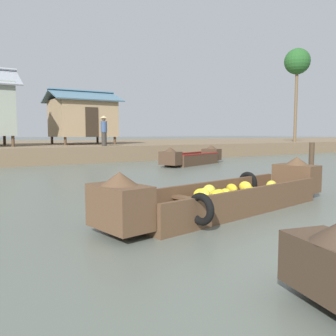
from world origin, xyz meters
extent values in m
plane|color=#596056|center=(0.00, 10.00, 0.00)|extent=(300.00, 300.00, 0.00)
cube|color=#756047|center=(0.00, 26.18, 0.43)|extent=(160.00, 20.00, 0.86)
cube|color=brown|center=(0.42, 3.75, 0.06)|extent=(4.78, 1.94, 0.12)
cube|color=brown|center=(0.33, 4.30, 0.33)|extent=(4.59, 0.84, 0.41)
cube|color=brown|center=(0.51, 3.20, 0.33)|extent=(4.59, 0.84, 0.41)
cube|color=brown|center=(3.01, 4.18, 0.45)|extent=(0.76, 1.10, 0.66)
cone|color=brown|center=(3.01, 4.18, 0.88)|extent=(0.64, 0.64, 0.20)
cube|color=brown|center=(-2.17, 3.32, 0.45)|extent=(0.76, 1.10, 0.66)
cone|color=brown|center=(-2.17, 3.32, 0.88)|extent=(0.64, 0.64, 0.20)
cube|color=brown|center=(-0.56, 3.59, 0.35)|extent=(0.37, 1.09, 0.05)
torus|color=black|center=(1.85, 4.67, 0.37)|extent=(0.20, 0.53, 0.52)
torus|color=black|center=(-1.00, 2.83, 0.37)|extent=(0.20, 0.53, 0.52)
ellipsoid|color=yellow|center=(-0.01, 3.56, 0.40)|extent=(0.32, 0.23, 0.21)
ellipsoid|color=yellow|center=(-0.26, 3.78, 0.40)|extent=(0.36, 0.32, 0.22)
ellipsoid|color=yellow|center=(1.43, 3.58, 0.35)|extent=(0.34, 0.35, 0.22)
ellipsoid|color=yellow|center=(0.69, 3.97, 0.40)|extent=(0.24, 0.35, 0.21)
ellipsoid|color=yellow|center=(-0.25, 3.71, 0.36)|extent=(0.24, 0.33, 0.20)
ellipsoid|color=yellow|center=(1.14, 3.73, 0.34)|extent=(0.32, 0.23, 0.19)
ellipsoid|color=yellow|center=(-0.34, 3.59, 0.41)|extent=(0.25, 0.29, 0.27)
ellipsoid|color=yellow|center=(0.14, 3.55, 0.39)|extent=(0.23, 0.27, 0.23)
ellipsoid|color=yellow|center=(1.32, 4.22, 0.36)|extent=(0.27, 0.34, 0.24)
ellipsoid|color=yellow|center=(0.85, 3.60, 0.39)|extent=(0.40, 0.37, 0.19)
ellipsoid|color=gold|center=(1.82, 3.91, 0.36)|extent=(0.31, 0.29, 0.28)
ellipsoid|color=yellow|center=(0.04, 3.92, 0.41)|extent=(0.31, 0.29, 0.28)
cube|color=#473323|center=(6.21, 12.89, 0.06)|extent=(3.41, 2.22, 0.12)
cube|color=#473323|center=(6.40, 12.41, 0.32)|extent=(3.03, 1.26, 0.41)
cube|color=#473323|center=(6.02, 13.36, 0.32)|extent=(3.03, 1.26, 0.41)
cube|color=maroon|center=(6.40, 12.41, 0.55)|extent=(3.04, 1.28, 0.05)
cube|color=maroon|center=(6.02, 13.36, 0.55)|extent=(3.04, 1.28, 0.05)
cube|color=#473323|center=(4.43, 12.19, 0.42)|extent=(0.89, 1.09, 0.60)
cone|color=#473323|center=(4.43, 12.19, 0.82)|extent=(0.73, 0.73, 0.20)
cube|color=#473323|center=(7.99, 13.59, 0.42)|extent=(0.89, 1.09, 0.60)
cone|color=#473323|center=(7.99, 13.59, 0.82)|extent=(0.73, 0.73, 0.20)
cube|color=#473323|center=(6.85, 13.14, 0.34)|extent=(0.55, 1.00, 0.05)
cylinder|color=#4C3826|center=(-1.22, 18.66, 1.15)|extent=(0.16, 0.16, 0.57)
cylinder|color=#4C3826|center=(-1.22, 21.61, 1.15)|extent=(0.16, 0.16, 0.57)
cylinder|color=#4C3826|center=(1.81, 19.62, 1.10)|extent=(0.16, 0.16, 0.47)
cylinder|color=#4C3826|center=(4.99, 19.62, 1.10)|extent=(0.16, 0.16, 0.47)
cylinder|color=#4C3826|center=(1.81, 22.62, 1.10)|extent=(0.16, 0.16, 0.47)
cylinder|color=#4C3826|center=(4.99, 22.62, 1.10)|extent=(0.16, 0.16, 0.47)
cube|color=#9E8460|center=(3.40, 21.12, 2.51)|extent=(3.58, 3.40, 2.35)
cube|color=#2D2319|center=(3.40, 19.40, 2.24)|extent=(0.80, 0.04, 1.80)
cube|color=slate|center=(3.40, 20.27, 3.93)|extent=(4.28, 2.20, 0.80)
cube|color=slate|center=(3.40, 21.97, 3.93)|extent=(4.28, 2.20, 0.80)
cylinder|color=brown|center=(20.18, 17.79, 3.90)|extent=(0.24, 0.24, 6.08)
sphere|color=#235623|center=(20.18, 17.79, 7.34)|extent=(2.05, 2.05, 2.05)
cylinder|color=#332D28|center=(3.17, 16.96, 1.24)|extent=(0.28, 0.28, 0.75)
cylinder|color=#384C70|center=(3.17, 16.96, 1.91)|extent=(0.34, 0.34, 0.60)
sphere|color=#9E7556|center=(3.17, 16.96, 2.33)|extent=(0.22, 0.22, 0.22)
cone|color=tan|center=(3.17, 16.96, 2.45)|extent=(0.44, 0.44, 0.14)
cylinder|color=#423323|center=(4.10, 4.55, 0.65)|extent=(0.14, 0.14, 1.31)
camera|label=1|loc=(-4.40, -1.57, 1.55)|focal=38.29mm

